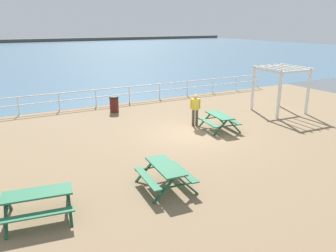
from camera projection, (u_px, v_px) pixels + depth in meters
ground_plane at (191, 136)px, 16.19m from camera, size 30.00×24.00×0.20m
sea_band at (34, 53)px, 60.39m from camera, size 142.00×90.00×0.01m
distant_shoreline at (12, 42)px, 96.44m from camera, size 142.00×6.00×1.80m
seaward_railing at (129, 91)px, 22.44m from camera, size 23.07×0.07×1.08m
picnic_table_near_left at (220, 119)px, 16.59m from camera, size 1.75×1.99×0.80m
picnic_table_near_right at (165, 171)px, 10.68m from camera, size 1.67×1.91×0.80m
picnic_table_mid_centre at (38, 199)px, 8.99m from camera, size 2.01×1.78×0.80m
visitor at (195, 108)px, 17.17m from camera, size 0.49×0.35×1.66m
lattice_pergola at (281, 79)px, 19.65m from camera, size 2.56×2.68×2.70m
litter_bin at (114, 104)px, 20.01m from camera, size 0.55×0.55×0.95m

